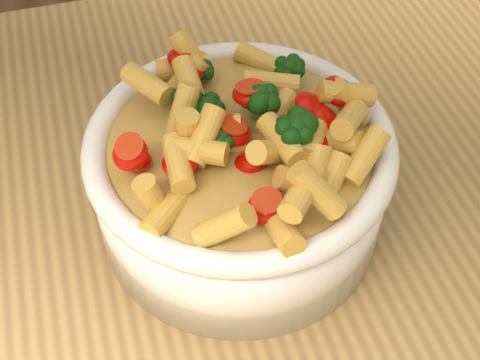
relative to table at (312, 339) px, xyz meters
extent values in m
cube|color=#AB8549|center=(0.00, 0.00, 0.08)|extent=(1.20, 0.80, 0.04)
cylinder|color=white|center=(-0.04, 0.06, 0.14)|extent=(0.21, 0.21, 0.08)
ellipsoid|color=white|center=(-0.04, 0.06, 0.12)|extent=(0.19, 0.19, 0.03)
torus|color=white|center=(-0.04, 0.06, 0.19)|extent=(0.22, 0.22, 0.02)
ellipsoid|color=gold|center=(-0.04, 0.06, 0.19)|extent=(0.19, 0.19, 0.02)
camera|label=1|loc=(-0.13, -0.24, 0.52)|focal=50.00mm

